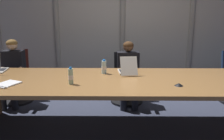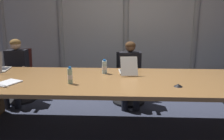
# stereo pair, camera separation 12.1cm
# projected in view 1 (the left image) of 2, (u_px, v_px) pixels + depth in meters

# --- Properties ---
(ground_plane) EXTENTS (13.74, 13.74, 0.00)m
(ground_plane) POSITION_uv_depth(u_px,v_px,m) (130.00, 129.00, 3.45)
(ground_plane) COLOR #383D51
(conference_table) EXTENTS (4.79, 1.33, 0.75)m
(conference_table) POSITION_uv_depth(u_px,v_px,m) (131.00, 88.00, 3.30)
(conference_table) COLOR olive
(conference_table) RESTS_ON ground_plane
(curtain_backdrop) EXTENTS (6.87, 0.17, 2.71)m
(curtain_backdrop) POSITION_uv_depth(u_px,v_px,m) (125.00, 25.00, 5.16)
(curtain_backdrop) COLOR beige
(curtain_backdrop) RESTS_ON ground_plane
(laptop_left_mid) EXTENTS (0.29, 0.45, 0.27)m
(laptop_left_mid) POSITION_uv_depth(u_px,v_px,m) (127.00, 70.00, 3.59)
(laptop_left_mid) COLOR beige
(laptop_left_mid) RESTS_ON conference_table
(office_chair_left_end) EXTENTS (0.60, 0.61, 0.96)m
(office_chair_left_end) POSITION_uv_depth(u_px,v_px,m) (17.00, 83.00, 4.51)
(office_chair_left_end) COLOR #511E19
(office_chair_left_end) RESTS_ON ground_plane
(office_chair_left_mid) EXTENTS (0.60, 0.60, 0.91)m
(office_chair_left_mid) POSITION_uv_depth(u_px,v_px,m) (126.00, 84.00, 4.48)
(office_chair_left_mid) COLOR black
(office_chair_left_mid) RESTS_ON ground_plane
(person_left_end) EXTENTS (0.39, 0.55, 1.17)m
(person_left_end) POSITION_uv_depth(u_px,v_px,m) (12.00, 68.00, 4.28)
(person_left_end) COLOR black
(person_left_end) RESTS_ON ground_plane
(person_left_mid) EXTENTS (0.40, 0.55, 1.14)m
(person_left_mid) POSITION_uv_depth(u_px,v_px,m) (128.00, 70.00, 4.26)
(person_left_mid) COLOR black
(person_left_mid) RESTS_ON ground_plane
(water_bottle_primary) EXTENTS (0.07, 0.07, 0.21)m
(water_bottle_primary) POSITION_uv_depth(u_px,v_px,m) (104.00, 67.00, 3.56)
(water_bottle_primary) COLOR silver
(water_bottle_primary) RESTS_ON conference_table
(water_bottle_secondary) EXTENTS (0.06, 0.06, 0.22)m
(water_bottle_secondary) POSITION_uv_depth(u_px,v_px,m) (71.00, 76.00, 3.04)
(water_bottle_secondary) COLOR #ADD1B2
(water_bottle_secondary) RESTS_ON conference_table
(conference_mic_left_side) EXTENTS (0.11, 0.11, 0.03)m
(conference_mic_left_side) POSITION_uv_depth(u_px,v_px,m) (179.00, 84.00, 2.99)
(conference_mic_left_side) COLOR black
(conference_mic_left_side) RESTS_ON conference_table
(spiral_notepad) EXTENTS (0.32, 0.37, 0.03)m
(spiral_notepad) POSITION_uv_depth(u_px,v_px,m) (7.00, 84.00, 3.03)
(spiral_notepad) COLOR silver
(spiral_notepad) RESTS_ON conference_table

